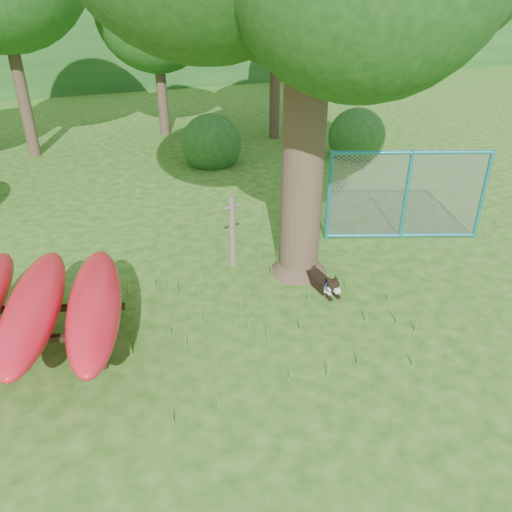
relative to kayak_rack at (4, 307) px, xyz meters
name	(u,v)px	position (x,y,z in m)	size (l,w,h in m)	color
ground	(275,354)	(3.51, -1.46, -0.83)	(80.00, 80.00, 0.00)	#255410
wooden_post	(232,230)	(3.87, 1.28, -0.07)	(0.40, 0.17, 1.45)	brown
kayak_rack	(4,307)	(0.00, 0.00, 0.00)	(3.78, 4.09, 1.09)	black
husky_dog	(324,283)	(5.04, -0.20, -0.68)	(0.27, 1.00, 0.44)	black
fence_section	(406,196)	(7.62, 1.04, 0.13)	(3.09, 1.30, 3.21)	teal
wildflower_clump	(333,286)	(5.13, -0.36, -0.67)	(0.09, 0.10, 0.21)	#4A862B
bg_tree_c	(155,10)	(5.01, 11.54, 3.27)	(4.00, 4.00, 6.12)	#3E2E22
shrub_right	(355,155)	(10.01, 6.54, -0.83)	(1.80, 1.80, 1.80)	#1A4F19
shrub_mid	(212,163)	(5.51, 7.54, -0.83)	(1.80, 1.80, 1.80)	#1A4F19
wooded_hillside	(73,23)	(3.51, 26.54, 2.17)	(80.00, 12.00, 6.00)	#1A4F19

